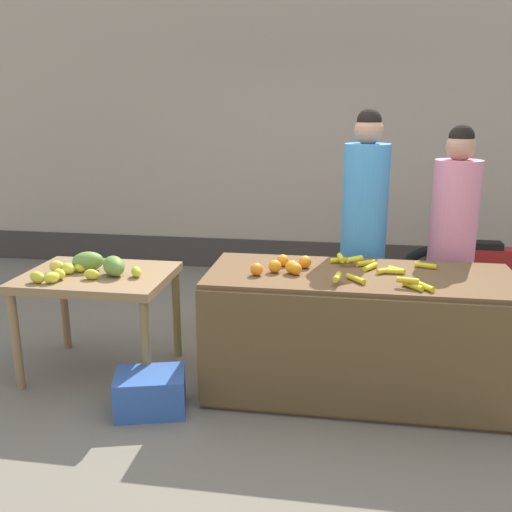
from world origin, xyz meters
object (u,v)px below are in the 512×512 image
at_px(parked_motorcycle, 485,274).
at_px(produce_crate, 150,392).
at_px(vendor_woman_pink_shirt, 451,245).
at_px(vendor_woman_blue_shirt, 363,235).
at_px(produce_sack, 229,299).

distance_m(parked_motorcycle, produce_crate, 3.31).
height_order(vendor_woman_pink_shirt, produce_crate, vendor_woman_pink_shirt).
bearing_deg(parked_motorcycle, vendor_woman_pink_shirt, -117.19).
height_order(parked_motorcycle, produce_crate, parked_motorcycle).
height_order(vendor_woman_blue_shirt, parked_motorcycle, vendor_woman_blue_shirt).
height_order(vendor_woman_blue_shirt, produce_crate, vendor_woman_blue_shirt).
bearing_deg(parked_motorcycle, produce_sack, -161.25).
distance_m(vendor_woman_pink_shirt, produce_crate, 2.43).
relative_size(vendor_woman_pink_shirt, produce_crate, 4.05).
bearing_deg(produce_sack, produce_crate, -99.51).
bearing_deg(produce_crate, parked_motorcycle, 40.74).
xyz_separation_m(parked_motorcycle, produce_crate, (-2.50, -2.15, -0.27)).
relative_size(vendor_woman_blue_shirt, parked_motorcycle, 1.18).
xyz_separation_m(vendor_woman_pink_shirt, produce_crate, (-1.99, -1.16, -0.77)).
distance_m(vendor_woman_blue_shirt, vendor_woman_pink_shirt, 0.66).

